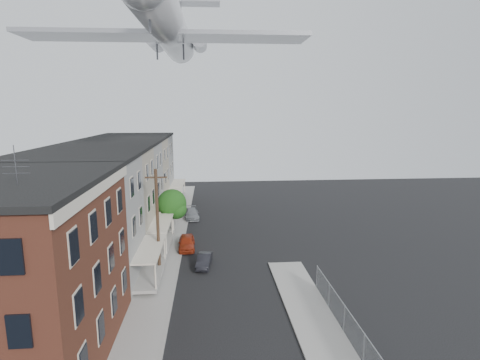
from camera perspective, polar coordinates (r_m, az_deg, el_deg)
The scene contains 17 objects.
sidewalk_left at distance 39.30m, azimuth -10.87°, elevation -9.97°, with size 3.00×62.00×0.12m, color gray.
sidewalk_right at distance 24.00m, azimuth 13.59°, elevation -24.35°, with size 3.00×26.00×0.12m, color gray.
curb_left at distance 39.17m, azimuth -8.73°, elevation -9.96°, with size 0.15×62.00×0.14m, color gray.
curb_right at distance 23.64m, azimuth 9.91°, elevation -24.78°, with size 0.15×26.00×0.14m, color gray.
corner_building at distance 23.96m, azimuth -31.88°, elevation -11.94°, with size 10.31×12.30×12.15m.
row_house_a at distance 32.20m, azimuth -24.18°, elevation -5.83°, with size 11.98×7.00×10.30m.
row_house_b at distance 38.65m, azimuth -20.78°, elevation -2.98°, with size 11.98×7.00×10.30m.
row_house_c at distance 45.26m, azimuth -18.38°, elevation -0.94°, with size 11.98×7.00×10.30m.
row_house_d at distance 51.98m, azimuth -16.59°, elevation 0.58°, with size 11.98×7.00×10.30m.
row_house_e at distance 58.76m, azimuth -15.22°, elevation 1.74°, with size 11.98×7.00×10.30m.
chainlink_fence at distance 23.19m, azimuth 18.36°, elevation -23.20°, with size 0.06×18.06×1.90m.
utility_pole at distance 32.22m, azimuth -12.45°, elevation -5.98°, with size 1.80×0.26×9.00m.
street_tree at distance 42.01m, azimuth -10.16°, elevation -3.77°, with size 3.22×3.20×5.20m.
car_near at distance 38.41m, azimuth -8.13°, elevation -9.41°, with size 1.59×3.94×1.34m, color #982B13.
car_mid at distance 34.18m, azimuth -5.49°, elevation -12.14°, with size 1.16×3.32×1.09m, color black.
car_far at distance 48.84m, azimuth -7.39°, elevation -5.11°, with size 1.74×4.28×1.24m, color gray.
airplane at distance 41.88m, azimuth -10.74°, elevation 21.72°, with size 27.40×31.28×9.11m.
Camera 1 is at (-1.18, -12.63, 13.64)m, focal length 28.00 mm.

